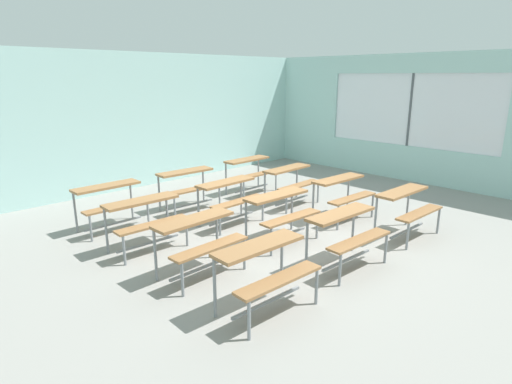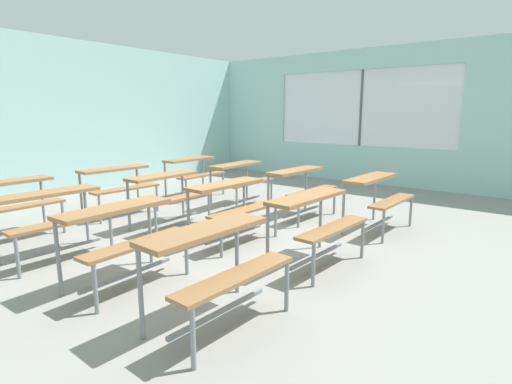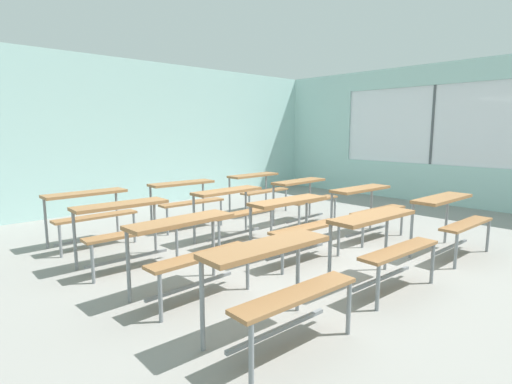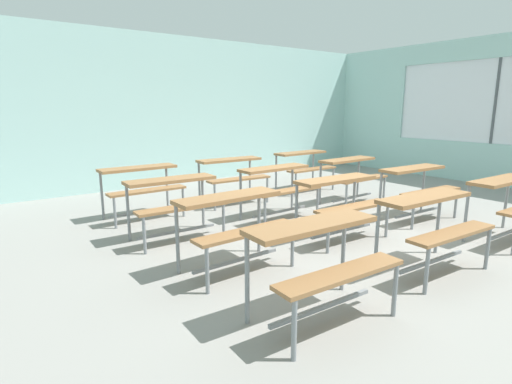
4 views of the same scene
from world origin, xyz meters
TOP-DOWN VIEW (x-y plane):
  - ground at (0.00, 0.00)m, footprint 10.00×9.00m
  - wall_back at (0.00, 4.50)m, footprint 10.00×0.12m
  - wall_right at (5.00, -0.13)m, footprint 0.12×9.00m
  - desk_bench_r0c0 at (-1.74, -1.32)m, footprint 1.12×0.63m
  - desk_bench_r0c1 at (-0.20, -1.30)m, footprint 1.13×0.65m
  - desk_bench_r0c2 at (1.43, -1.34)m, footprint 1.12×0.62m
  - desk_bench_r1c0 at (-1.75, -0.14)m, footprint 1.11×0.62m
  - desk_bench_r1c1 at (-0.16, -0.10)m, footprint 1.12×0.63m
  - desk_bench_r1c2 at (1.39, -0.15)m, footprint 1.13×0.64m
  - desk_bench_r2c0 at (-1.81, 1.08)m, footprint 1.12×0.62m
  - desk_bench_r2c1 at (-0.20, 1.07)m, footprint 1.12×0.62m
  - desk_bench_r2c2 at (1.39, 1.06)m, footprint 1.12×0.63m
  - desk_bench_r3c0 at (-1.79, 2.24)m, footprint 1.11×0.60m
  - desk_bench_r3c1 at (-0.22, 2.25)m, footprint 1.13×0.64m
  - desk_bench_r3c2 at (1.45, 2.29)m, footprint 1.11×0.62m

SIDE VIEW (x-z plane):
  - ground at x=0.00m, z-range -0.05..0.00m
  - desk_bench_r0c0 at x=-1.74m, z-range 0.19..0.93m
  - desk_bench_r0c1 at x=-0.20m, z-range 0.19..0.93m
  - desk_bench_r0c2 at x=1.43m, z-range 0.19..0.93m
  - desk_bench_r1c0 at x=-1.75m, z-range 0.19..0.93m
  - desk_bench_r1c1 at x=-0.16m, z-range 0.19..0.93m
  - desk_bench_r1c2 at x=1.39m, z-range 0.19..0.93m
  - desk_bench_r2c0 at x=-1.81m, z-range 0.19..0.93m
  - desk_bench_r2c1 at x=-0.20m, z-range 0.19..0.93m
  - desk_bench_r2c2 at x=1.39m, z-range 0.19..0.93m
  - desk_bench_r3c0 at x=-1.79m, z-range 0.19..0.93m
  - desk_bench_r3c1 at x=-0.22m, z-range 0.19..0.93m
  - desk_bench_r3c2 at x=1.45m, z-range 0.19..0.93m
  - wall_right at x=5.00m, z-range -0.05..2.95m
  - wall_back at x=0.00m, z-range 0.00..3.00m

